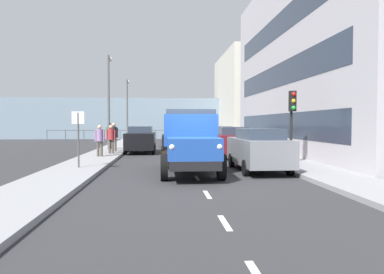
# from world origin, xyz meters

# --- Properties ---
(ground_plane) EXTENTS (80.00, 80.00, 0.00)m
(ground_plane) POSITION_xyz_m (0.00, -9.04, 0.00)
(ground_plane) COLOR #2D2D30
(sidewalk_left) EXTENTS (2.17, 41.72, 0.15)m
(sidewalk_left) POSITION_xyz_m (-4.67, -9.04, 0.07)
(sidewalk_left) COLOR gray
(sidewalk_left) RESTS_ON ground_plane
(sidewalk_right) EXTENTS (2.17, 41.72, 0.15)m
(sidewalk_right) POSITION_xyz_m (4.67, -9.04, 0.07)
(sidewalk_right) COLOR gray
(sidewalk_right) RESTS_ON ground_plane
(road_centreline_markings) EXTENTS (0.12, 37.89, 0.01)m
(road_centreline_markings) POSITION_xyz_m (0.00, -8.53, 0.00)
(road_centreline_markings) COLOR silver
(road_centreline_markings) RESTS_ON ground_plane
(building_terrace) EXTENTS (7.28, 20.89, 11.49)m
(building_terrace) POSITION_xyz_m (-9.38, -9.77, 5.74)
(building_terrace) COLOR #B7B2B7
(building_terrace) RESTS_ON ground_plane
(building_far_block) EXTENTS (7.27, 13.61, 9.85)m
(building_far_block) POSITION_xyz_m (-9.39, -29.84, 4.92)
(building_far_block) COLOR beige
(building_far_block) RESTS_ON ground_plane
(sea_horizon) EXTENTS (80.00, 0.80, 5.00)m
(sea_horizon) POSITION_xyz_m (0.00, -32.90, 2.50)
(sea_horizon) COLOR gray
(sea_horizon) RESTS_ON ground_plane
(seawall_railing) EXTENTS (28.08, 0.08, 1.20)m
(seawall_railing) POSITION_xyz_m (-0.00, -29.30, 0.92)
(seawall_railing) COLOR #4C5156
(seawall_railing) RESTS_ON ground_plane
(truck_vintage_blue) EXTENTS (2.17, 5.64, 2.43)m
(truck_vintage_blue) POSITION_xyz_m (0.18, -1.46, 1.18)
(truck_vintage_blue) COLOR black
(truck_vintage_blue) RESTS_ON ground_plane
(car_grey_kerbside_near) EXTENTS (1.82, 4.44, 1.72)m
(car_grey_kerbside_near) POSITION_xyz_m (-2.63, -2.32, 0.90)
(car_grey_kerbside_near) COLOR slate
(car_grey_kerbside_near) RESTS_ON ground_plane
(car_maroon_kerbside_1) EXTENTS (1.86, 3.86, 1.72)m
(car_maroon_kerbside_1) POSITION_xyz_m (-2.63, -8.13, 0.89)
(car_maroon_kerbside_1) COLOR maroon
(car_maroon_kerbside_1) RESTS_ON ground_plane
(car_silver_kerbside_2) EXTENTS (1.83, 4.15, 1.72)m
(car_silver_kerbside_2) POSITION_xyz_m (-2.63, -12.85, 0.90)
(car_silver_kerbside_2) COLOR #B7BABF
(car_silver_kerbside_2) RESTS_ON ground_plane
(car_navy_kerbside_3) EXTENTS (1.83, 3.91, 1.72)m
(car_navy_kerbside_3) POSITION_xyz_m (-2.63, -18.85, 0.89)
(car_navy_kerbside_3) COLOR navy
(car_navy_kerbside_3) RESTS_ON ground_plane
(car_black_oppositeside_0) EXTENTS (1.89, 4.04, 1.72)m
(car_black_oppositeside_0) POSITION_xyz_m (2.63, -11.68, 0.90)
(car_black_oppositeside_0) COLOR black
(car_black_oppositeside_0) RESTS_ON ground_plane
(pedestrian_with_bag) EXTENTS (0.53, 0.34, 1.68)m
(pedestrian_with_bag) POSITION_xyz_m (4.56, -7.71, 1.13)
(pedestrian_with_bag) COLOR #4C473D
(pedestrian_with_bag) RESTS_ON sidewalk_right
(pedestrian_by_lamp) EXTENTS (0.53, 0.34, 1.67)m
(pedestrian_by_lamp) POSITION_xyz_m (4.22, -9.52, 1.13)
(pedestrian_by_lamp) COLOR #4C473D
(pedestrian_by_lamp) RESTS_ON sidewalk_right
(pedestrian_in_dark_coat) EXTENTS (0.53, 0.34, 1.79)m
(pedestrian_in_dark_coat) POSITION_xyz_m (4.26, -11.10, 1.21)
(pedestrian_in_dark_coat) COLOR #4C473D
(pedestrian_in_dark_coat) RESTS_ON sidewalk_right
(pedestrian_strolling) EXTENTS (0.53, 0.34, 1.80)m
(pedestrian_strolling) POSITION_xyz_m (4.81, -13.19, 1.22)
(pedestrian_strolling) COLOR #4C473D
(pedestrian_strolling) RESTS_ON sidewalk_right
(traffic_light_near) EXTENTS (0.28, 0.41, 3.20)m
(traffic_light_near) POSITION_xyz_m (-4.52, -3.70, 2.47)
(traffic_light_near) COLOR black
(traffic_light_near) RESTS_ON sidewalk_left
(lamp_post_promenade) EXTENTS (0.32, 1.14, 6.38)m
(lamp_post_promenade) POSITION_xyz_m (4.85, -13.17, 3.96)
(lamp_post_promenade) COLOR #59595B
(lamp_post_promenade) RESTS_ON sidewalk_right
(lamp_post_far) EXTENTS (0.32, 1.14, 5.84)m
(lamp_post_far) POSITION_xyz_m (4.50, -22.34, 3.67)
(lamp_post_far) COLOR #59595B
(lamp_post_far) RESTS_ON sidewalk_right
(street_sign) EXTENTS (0.50, 0.07, 2.25)m
(street_sign) POSITION_xyz_m (4.57, -2.86, 1.68)
(street_sign) COLOR #4C4C4C
(street_sign) RESTS_ON sidewalk_right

